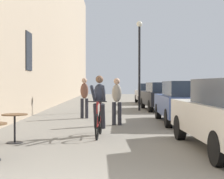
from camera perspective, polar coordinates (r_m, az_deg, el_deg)
name	(u,v)px	position (r m, az deg, el deg)	size (l,w,h in m)	color
cafe_table_mid	(15,122)	(8.90, -15.86, -5.22)	(0.64, 0.64, 0.72)	black
cyclist_on_bicycle	(99,107)	(9.70, -2.15, -2.96)	(0.52, 1.76, 1.74)	black
pedestrian_near	(117,99)	(12.20, 0.80, -1.53)	(0.36, 0.27, 1.67)	#26262D
pedestrian_mid	(84,96)	(14.64, -4.61, -1.00)	(0.37, 0.28, 1.72)	#26262D
street_lamp	(139,54)	(18.94, 4.57, 5.92)	(0.32, 0.32, 4.90)	black
parked_car_second	(185,101)	(13.09, 12.09, -1.95)	(1.96, 4.45, 1.57)	#384C84
parked_car_third	(161,96)	(19.22, 8.19, -1.04)	(1.96, 4.39, 1.54)	black
parked_car_fourth	(149,93)	(25.56, 6.09, -0.60)	(1.78, 4.18, 1.49)	#B7B7BC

